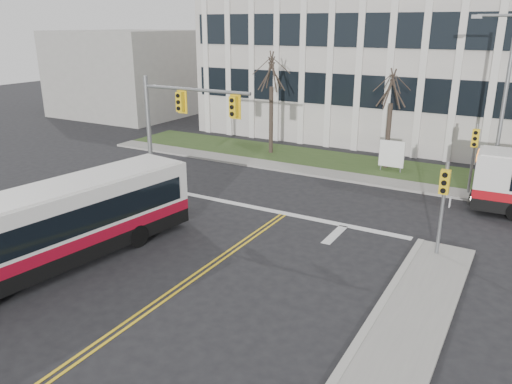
% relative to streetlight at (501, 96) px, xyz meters
% --- Properties ---
extents(ground, '(120.00, 120.00, 0.00)m').
position_rel_streetlight_xyz_m(ground, '(-8.03, -16.20, -5.19)').
color(ground, black).
rests_on(ground, ground).
extents(sidewalk_cross, '(44.00, 1.60, 0.14)m').
position_rel_streetlight_xyz_m(sidewalk_cross, '(-3.03, -1.00, -5.12)').
color(sidewalk_cross, '#9E9B93').
rests_on(sidewalk_cross, ground).
extents(building_lawn, '(44.00, 5.00, 0.12)m').
position_rel_streetlight_xyz_m(building_lawn, '(-3.03, 1.80, -5.13)').
color(building_lawn, '#334C20').
rests_on(building_lawn, ground).
extents(office_building, '(40.00, 16.00, 12.00)m').
position_rel_streetlight_xyz_m(office_building, '(-3.03, 13.80, 0.81)').
color(office_building, beige).
rests_on(office_building, ground).
extents(building_annex, '(12.00, 12.00, 8.00)m').
position_rel_streetlight_xyz_m(building_annex, '(-34.03, 9.80, -1.19)').
color(building_annex, '#9E9B93').
rests_on(building_annex, ground).
extents(mast_arm_signal, '(6.11, 0.38, 6.20)m').
position_rel_streetlight_xyz_m(mast_arm_signal, '(-13.65, -9.04, -0.94)').
color(mast_arm_signal, slate).
rests_on(mast_arm_signal, ground).
extents(signal_pole_near, '(0.34, 0.39, 3.80)m').
position_rel_streetlight_xyz_m(signal_pole_near, '(-0.83, -9.30, -2.69)').
color(signal_pole_near, slate).
rests_on(signal_pole_near, ground).
extents(signal_pole_far, '(0.34, 0.39, 3.80)m').
position_rel_streetlight_xyz_m(signal_pole_far, '(-0.83, -0.80, -2.69)').
color(signal_pole_far, slate).
rests_on(signal_pole_far, ground).
extents(streetlight, '(2.15, 0.25, 9.20)m').
position_rel_streetlight_xyz_m(streetlight, '(0.00, 0.00, 0.00)').
color(streetlight, slate).
rests_on(streetlight, ground).
extents(directory_sign, '(1.50, 0.12, 2.00)m').
position_rel_streetlight_xyz_m(directory_sign, '(-5.53, 1.30, -4.02)').
color(directory_sign, slate).
rests_on(directory_sign, ground).
extents(tree_left, '(1.80, 1.80, 7.70)m').
position_rel_streetlight_xyz_m(tree_left, '(-14.03, 1.80, 0.32)').
color(tree_left, '#42352B').
rests_on(tree_left, ground).
extents(tree_mid, '(1.80, 1.80, 6.82)m').
position_rel_streetlight_xyz_m(tree_mid, '(-6.03, 2.00, -0.31)').
color(tree_mid, '#42352B').
rests_on(tree_mid, ground).
extents(bus_main, '(3.90, 11.36, 2.97)m').
position_rel_streetlight_xyz_m(bus_main, '(-13.03, -16.89, -3.71)').
color(bus_main, silver).
rests_on(bus_main, ground).
extents(newspaper_box_red, '(0.51, 0.46, 0.95)m').
position_rel_streetlight_xyz_m(newspaper_box_red, '(-17.53, -15.53, -4.72)').
color(newspaper_box_red, maroon).
rests_on(newspaper_box_red, ground).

